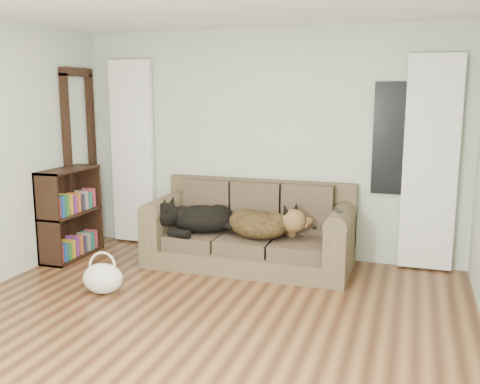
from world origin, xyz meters
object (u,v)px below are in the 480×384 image
(sofa, at_px, (249,226))
(bookshelf, at_px, (70,215))
(dog_shepherd, at_px, (262,225))
(dog_black_lab, at_px, (198,221))
(tote_bag, at_px, (103,277))

(sofa, height_order, bookshelf, bookshelf)
(dog_shepherd, bearing_deg, sofa, -5.85)
(sofa, bearing_deg, dog_black_lab, -172.74)
(dog_shepherd, distance_m, bookshelf, 2.23)
(sofa, relative_size, tote_bag, 5.59)
(dog_black_lab, distance_m, bookshelf, 1.50)
(dog_shepherd, xyz_separation_m, bookshelf, (-2.22, -0.26, 0.01))
(sofa, xyz_separation_m, dog_black_lab, (-0.57, -0.07, 0.03))
(tote_bag, distance_m, bookshelf, 1.37)
(tote_bag, bearing_deg, sofa, 49.21)
(dog_shepherd, distance_m, tote_bag, 1.72)
(dog_black_lab, bearing_deg, dog_shepherd, -11.91)
(dog_black_lab, xyz_separation_m, bookshelf, (-1.48, -0.27, 0.02))
(sofa, bearing_deg, bookshelf, -170.54)
(tote_bag, bearing_deg, dog_shepherd, 43.08)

